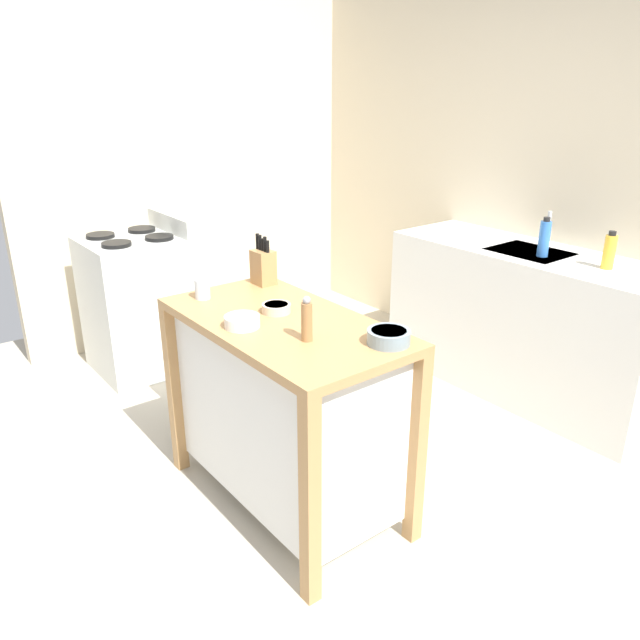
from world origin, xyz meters
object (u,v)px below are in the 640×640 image
at_px(kitchen_island, 285,404).
at_px(knife_block, 263,266).
at_px(bowl_ceramic_small, 276,308).
at_px(pepper_grinder, 307,320).
at_px(bottle_dish_soap, 544,238).
at_px(stove, 138,304).
at_px(bottle_hand_soap, 609,251).
at_px(trash_bin, 215,373).
at_px(drinking_cup, 202,289).
at_px(bowl_stoneware_deep, 242,321).
at_px(sink_faucet, 548,229).
at_px(bowl_ceramic_wide, 389,337).

xyz_separation_m(kitchen_island, knife_block, (-0.46, 0.21, 0.50)).
relative_size(bowl_ceramic_small, pepper_grinder, 0.69).
xyz_separation_m(bottle_dish_soap, stove, (-1.88, -1.71, -0.55)).
distance_m(knife_block, bottle_hand_soap, 1.85).
xyz_separation_m(trash_bin, bottle_dish_soap, (0.90, 1.68, 0.70)).
xyz_separation_m(drinking_cup, trash_bin, (-0.37, 0.22, -0.65)).
bearing_deg(bowl_ceramic_small, pepper_grinder, -13.83).
relative_size(drinking_cup, bottle_dish_soap, 0.41).
relative_size(bowl_stoneware_deep, sink_faucet, 0.67).
distance_m(sink_faucet, bottle_dish_soap, 0.23).
xyz_separation_m(bowl_stoneware_deep, drinking_cup, (-0.42, 0.04, 0.02)).
relative_size(bowl_stoneware_deep, bottle_dish_soap, 0.64).
distance_m(bowl_stoneware_deep, drinking_cup, 0.42).
relative_size(sink_faucet, bottle_hand_soap, 1.07).
height_order(sink_faucet, bottle_dish_soap, bottle_dish_soap).
bearing_deg(trash_bin, drinking_cup, -31.24).
height_order(kitchen_island, knife_block, knife_block).
relative_size(kitchen_island, knife_block, 4.72).
xyz_separation_m(bottle_hand_soap, stove, (-2.24, -1.76, -0.54)).
xyz_separation_m(knife_block, bottle_dish_soap, (0.54, 1.56, 0.01)).
relative_size(bowl_ceramic_wide, bottle_hand_soap, 0.81).
relative_size(knife_block, bowl_stoneware_deep, 1.68).
relative_size(bowl_ceramic_small, drinking_cup, 1.35).
bearing_deg(bowl_ceramic_wide, bowl_stoneware_deep, -144.61).
relative_size(bowl_ceramic_small, bowl_stoneware_deep, 0.86).
distance_m(bowl_ceramic_wide, bottle_dish_soap, 1.63).
relative_size(pepper_grinder, trash_bin, 0.29).
height_order(knife_block, pepper_grinder, knife_block).
bearing_deg(bowl_stoneware_deep, knife_block, 138.04).
height_order(kitchen_island, sink_faucet, sink_faucet).
height_order(bottle_dish_soap, stove, bottle_dish_soap).
distance_m(knife_block, trash_bin, 0.79).
xyz_separation_m(pepper_grinder, sink_faucet, (-0.27, 2.02, 0.02)).
bearing_deg(knife_block, drinking_cup, -88.31).
relative_size(kitchen_island, trash_bin, 1.84).
bearing_deg(sink_faucet, bowl_stoneware_deep, -90.28).
distance_m(bowl_ceramic_small, trash_bin, 0.96).
xyz_separation_m(trash_bin, stove, (-0.98, -0.03, 0.15)).
height_order(bowl_stoneware_deep, bottle_hand_soap, bottle_hand_soap).
bearing_deg(trash_bin, bottle_dish_soap, 61.64).
relative_size(kitchen_island, bowl_ceramic_small, 9.20).
distance_m(drinking_cup, trash_bin, 0.78).
bearing_deg(bottle_dish_soap, trash_bin, -118.36).
height_order(bowl_ceramic_small, sink_faucet, sink_faucet).
xyz_separation_m(bowl_ceramic_wide, pepper_grinder, (-0.22, -0.23, 0.06)).
xyz_separation_m(kitchen_island, bowl_stoneware_deep, (-0.03, -0.18, 0.43)).
relative_size(kitchen_island, pepper_grinder, 6.38).
bearing_deg(trash_bin, bottle_hand_soap, 53.86).
xyz_separation_m(pepper_grinder, stove, (-2.04, 0.11, -0.54)).
bearing_deg(bottle_hand_soap, bowl_ceramic_small, -106.54).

